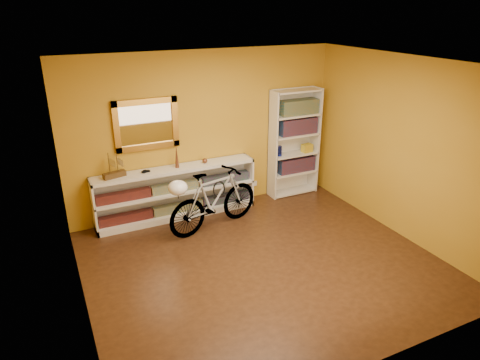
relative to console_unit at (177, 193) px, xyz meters
name	(u,v)px	position (x,y,z in m)	size (l,w,h in m)	color
floor	(262,264)	(0.59, -1.81, -0.43)	(4.50, 4.00, 0.01)	black
ceiling	(267,64)	(0.59, -1.81, 2.18)	(4.50, 4.00, 0.01)	silver
back_wall	(205,132)	(0.59, 0.19, 0.88)	(4.50, 0.01, 2.60)	#B3811A
left_wall	(70,208)	(-1.67, -1.81, 0.88)	(0.01, 4.00, 2.60)	#B3811A
right_wall	(402,148)	(2.84, -1.81, 0.88)	(0.01, 4.00, 2.60)	#B3811A
gilt_mirror	(146,125)	(-0.36, 0.15, 1.12)	(0.98, 0.06, 0.78)	#99661B
wall_socket	(254,184)	(1.49, 0.17, -0.17)	(0.09, 0.01, 0.09)	silver
console_unit	(177,193)	(0.00, 0.00, 0.00)	(2.60, 0.35, 0.85)	silver
cd_row_lower	(178,207)	(0.00, -0.02, -0.26)	(2.50, 0.13, 0.14)	black
cd_row_upper	(177,187)	(0.00, -0.02, 0.11)	(2.50, 0.13, 0.14)	navy
model_ship	(113,165)	(-0.93, 0.00, 0.62)	(0.33, 0.12, 0.39)	#3A2710
toy_car	(146,172)	(-0.46, 0.00, 0.43)	(0.00, 0.00, 0.00)	black
bronze_ornament	(177,156)	(0.03, 0.00, 0.62)	(0.07, 0.07, 0.38)	brown
decorative_orb	(205,161)	(0.50, 0.00, 0.47)	(0.08, 0.08, 0.08)	brown
bookcase	(294,143)	(2.19, 0.03, 0.52)	(0.90, 0.30, 1.90)	silver
book_row_a	(295,164)	(2.24, 0.03, 0.12)	(0.70, 0.22, 0.26)	maroon
book_row_b	(297,126)	(2.24, 0.03, 0.83)	(0.70, 0.22, 0.28)	maroon
book_row_c	(298,107)	(2.24, 0.03, 1.16)	(0.70, 0.22, 0.25)	#1C5463
travel_mug	(280,151)	(1.89, 0.01, 0.43)	(0.08, 0.08, 0.18)	navy
red_tin	(285,111)	(1.99, 0.06, 1.12)	(0.13, 0.13, 0.16)	maroon
yellow_bag	(307,148)	(2.44, -0.01, 0.41)	(0.18, 0.12, 0.14)	gold
bicycle	(214,200)	(0.40, -0.61, 0.05)	(1.62, 0.42, 0.95)	silver
helmet	(178,188)	(-0.20, -0.75, 0.41)	(0.28, 0.27, 0.21)	white
u_lock	(219,189)	(0.49, -0.58, 0.19)	(0.20, 0.20, 0.02)	black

